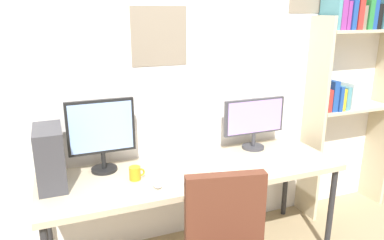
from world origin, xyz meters
TOP-DOWN VIEW (x-y plane):
  - wall_back at (0.00, 1.02)m, footprint 4.52×0.11m
  - desk at (0.00, 0.60)m, footprint 2.12×0.68m
  - bookshelf at (1.54, 0.83)m, footprint 0.83×0.28m
  - monitor_left at (-0.60, 0.81)m, footprint 0.46×0.18m
  - monitor_right at (0.60, 0.81)m, footprint 0.52×0.18m
  - pc_tower at (-0.94, 0.70)m, footprint 0.17×0.34m
  - keyboard_main at (0.00, 0.37)m, footprint 0.32×0.13m
  - computer_mouse at (-0.32, 0.43)m, footprint 0.06×0.10m
  - laptop_closed at (0.24, 0.59)m, footprint 0.33×0.24m
  - coffee_mug at (-0.43, 0.59)m, footprint 0.11×0.08m

SIDE VIEW (x-z plane):
  - desk at x=0.00m, z-range 0.32..1.06m
  - keyboard_main at x=0.00m, z-range 0.74..0.76m
  - laptop_closed at x=0.24m, z-range 0.74..0.76m
  - computer_mouse at x=-0.32m, z-range 0.74..0.77m
  - coffee_mug at x=-0.43m, z-range 0.74..0.83m
  - pc_tower at x=-0.94m, z-range 0.74..1.13m
  - monitor_right at x=0.60m, z-range 0.77..1.19m
  - monitor_left at x=-0.60m, z-range 0.77..1.28m
  - bookshelf at x=1.54m, z-range 0.29..2.26m
  - wall_back at x=0.00m, z-range 0.00..2.60m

